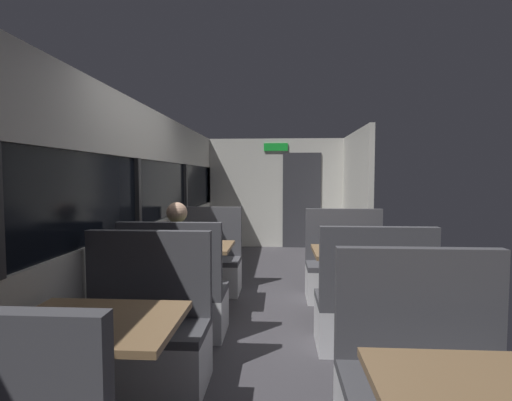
{
  "coord_description": "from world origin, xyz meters",
  "views": [
    {
      "loc": [
        0.1,
        -4.07,
        1.51
      ],
      "look_at": [
        -0.32,
        2.62,
        1.09
      ],
      "focal_mm": 27.29,
      "sensor_mm": 36.0,
      "label": 1
    }
  ],
  "objects_px": {
    "bench_mid_window_facing_end": "(175,301)",
    "bench_rear_aisle_facing_entry": "(345,273)",
    "seated_passenger": "(177,277)",
    "bench_rear_aisle_facing_end": "(372,313)",
    "dining_table_near_window": "(95,338)",
    "dining_table_rear_aisle": "(357,260)",
    "coffee_cup_primary": "(188,240)",
    "bench_front_aisle_facing_entry": "(428,395)",
    "dining_table_mid_window": "(191,254)",
    "bench_mid_window_facing_entry": "(204,267)",
    "bench_near_window_facing_entry": "(142,340)"
  },
  "relations": [
    {
      "from": "dining_table_mid_window",
      "to": "seated_passenger",
      "type": "bearing_deg",
      "value": -90.0
    },
    {
      "from": "bench_rear_aisle_facing_end",
      "to": "bench_rear_aisle_facing_entry",
      "type": "height_order",
      "value": "same"
    },
    {
      "from": "dining_table_rear_aisle",
      "to": "coffee_cup_primary",
      "type": "xyz_separation_m",
      "value": [
        -1.85,
        0.28,
        0.15
      ]
    },
    {
      "from": "bench_mid_window_facing_end",
      "to": "seated_passenger",
      "type": "bearing_deg",
      "value": 90.0
    },
    {
      "from": "bench_mid_window_facing_end",
      "to": "bench_near_window_facing_entry",
      "type": "bearing_deg",
      "value": -90.0
    },
    {
      "from": "dining_table_mid_window",
      "to": "bench_mid_window_facing_entry",
      "type": "bearing_deg",
      "value": 90.0
    },
    {
      "from": "bench_near_window_facing_entry",
      "to": "bench_mid_window_facing_end",
      "type": "relative_size",
      "value": 1.0
    },
    {
      "from": "dining_table_mid_window",
      "to": "seated_passenger",
      "type": "xyz_separation_m",
      "value": [
        0.0,
        -0.63,
        -0.1
      ]
    },
    {
      "from": "bench_mid_window_facing_end",
      "to": "dining_table_near_window",
      "type": "bearing_deg",
      "value": -90.0
    },
    {
      "from": "bench_front_aisle_facing_entry",
      "to": "dining_table_mid_window",
      "type": "bearing_deg",
      "value": 129.5
    },
    {
      "from": "bench_mid_window_facing_end",
      "to": "bench_front_aisle_facing_entry",
      "type": "xyz_separation_m",
      "value": [
        1.79,
        -1.47,
        0.0
      ]
    },
    {
      "from": "dining_table_near_window",
      "to": "dining_table_mid_window",
      "type": "height_order",
      "value": "same"
    },
    {
      "from": "dining_table_near_window",
      "to": "coffee_cup_primary",
      "type": "height_order",
      "value": "coffee_cup_primary"
    },
    {
      "from": "bench_front_aisle_facing_entry",
      "to": "bench_rear_aisle_facing_end",
      "type": "relative_size",
      "value": 1.0
    },
    {
      "from": "bench_mid_window_facing_end",
      "to": "bench_rear_aisle_facing_end",
      "type": "xyz_separation_m",
      "value": [
        1.79,
        -0.2,
        0.0
      ]
    },
    {
      "from": "bench_near_window_facing_entry",
      "to": "dining_table_rear_aisle",
      "type": "distance_m",
      "value": 2.28
    },
    {
      "from": "bench_mid_window_facing_end",
      "to": "dining_table_rear_aisle",
      "type": "xyz_separation_m",
      "value": [
        1.79,
        0.5,
        0.31
      ]
    },
    {
      "from": "bench_near_window_facing_entry",
      "to": "dining_table_rear_aisle",
      "type": "relative_size",
      "value": 1.22
    },
    {
      "from": "bench_front_aisle_facing_entry",
      "to": "bench_near_window_facing_entry",
      "type": "bearing_deg",
      "value": 161.47
    },
    {
      "from": "bench_front_aisle_facing_entry",
      "to": "bench_rear_aisle_facing_end",
      "type": "height_order",
      "value": "same"
    },
    {
      "from": "bench_front_aisle_facing_entry",
      "to": "coffee_cup_primary",
      "type": "height_order",
      "value": "bench_front_aisle_facing_entry"
    },
    {
      "from": "coffee_cup_primary",
      "to": "bench_mid_window_facing_entry",
      "type": "bearing_deg",
      "value": 84.55
    },
    {
      "from": "bench_mid_window_facing_end",
      "to": "dining_table_rear_aisle",
      "type": "distance_m",
      "value": 1.88
    },
    {
      "from": "bench_mid_window_facing_entry",
      "to": "bench_rear_aisle_facing_end",
      "type": "relative_size",
      "value": 1.0
    },
    {
      "from": "seated_passenger",
      "to": "bench_near_window_facing_entry",
      "type": "bearing_deg",
      "value": -90.0
    },
    {
      "from": "dining_table_near_window",
      "to": "bench_rear_aisle_facing_end",
      "type": "xyz_separation_m",
      "value": [
        1.79,
        1.37,
        -0.31
      ]
    },
    {
      "from": "bench_rear_aisle_facing_entry",
      "to": "seated_passenger",
      "type": "bearing_deg",
      "value": -147.82
    },
    {
      "from": "bench_mid_window_facing_entry",
      "to": "bench_rear_aisle_facing_end",
      "type": "bearing_deg",
      "value": -41.77
    },
    {
      "from": "dining_table_near_window",
      "to": "coffee_cup_primary",
      "type": "relative_size",
      "value": 10.0
    },
    {
      "from": "dining_table_rear_aisle",
      "to": "seated_passenger",
      "type": "relative_size",
      "value": 0.71
    },
    {
      "from": "bench_rear_aisle_facing_entry",
      "to": "bench_near_window_facing_entry",
      "type": "bearing_deg",
      "value": -130.83
    },
    {
      "from": "bench_front_aisle_facing_entry",
      "to": "coffee_cup_primary",
      "type": "distance_m",
      "value": 2.95
    },
    {
      "from": "bench_mid_window_facing_entry",
      "to": "bench_mid_window_facing_end",
      "type": "bearing_deg",
      "value": -90.0
    },
    {
      "from": "seated_passenger",
      "to": "bench_rear_aisle_facing_end",
      "type": "bearing_deg",
      "value": -8.65
    },
    {
      "from": "dining_table_near_window",
      "to": "coffee_cup_primary",
      "type": "distance_m",
      "value": 2.35
    },
    {
      "from": "bench_near_window_facing_entry",
      "to": "bench_rear_aisle_facing_entry",
      "type": "distance_m",
      "value": 2.74
    },
    {
      "from": "dining_table_near_window",
      "to": "bench_near_window_facing_entry",
      "type": "xyz_separation_m",
      "value": [
        0.0,
        0.7,
        -0.31
      ]
    },
    {
      "from": "bench_mid_window_facing_entry",
      "to": "dining_table_rear_aisle",
      "type": "bearing_deg",
      "value": -26.68
    },
    {
      "from": "bench_mid_window_facing_end",
      "to": "bench_rear_aisle_facing_end",
      "type": "distance_m",
      "value": 1.8
    },
    {
      "from": "dining_table_mid_window",
      "to": "dining_table_rear_aisle",
      "type": "xyz_separation_m",
      "value": [
        1.79,
        -0.2,
        0.0
      ]
    },
    {
      "from": "bench_mid_window_facing_entry",
      "to": "bench_rear_aisle_facing_entry",
      "type": "bearing_deg",
      "value": -6.38
    },
    {
      "from": "bench_near_window_facing_entry",
      "to": "bench_rear_aisle_facing_end",
      "type": "bearing_deg",
      "value": 20.59
    },
    {
      "from": "bench_mid_window_facing_end",
      "to": "bench_rear_aisle_facing_entry",
      "type": "xyz_separation_m",
      "value": [
        1.79,
        1.2,
        0.0
      ]
    },
    {
      "from": "dining_table_rear_aisle",
      "to": "bench_rear_aisle_facing_end",
      "type": "height_order",
      "value": "bench_rear_aisle_facing_end"
    },
    {
      "from": "bench_rear_aisle_facing_end",
      "to": "coffee_cup_primary",
      "type": "bearing_deg",
      "value": 152.16
    },
    {
      "from": "bench_near_window_facing_entry",
      "to": "bench_front_aisle_facing_entry",
      "type": "xyz_separation_m",
      "value": [
        1.79,
        -0.6,
        0.0
      ]
    },
    {
      "from": "bench_front_aisle_facing_entry",
      "to": "dining_table_rear_aisle",
      "type": "xyz_separation_m",
      "value": [
        0.0,
        1.97,
        0.31
      ]
    },
    {
      "from": "bench_rear_aisle_facing_entry",
      "to": "bench_mid_window_facing_end",
      "type": "bearing_deg",
      "value": -146.19
    },
    {
      "from": "bench_rear_aisle_facing_end",
      "to": "bench_rear_aisle_facing_entry",
      "type": "xyz_separation_m",
      "value": [
        0.0,
        1.4,
        0.0
      ]
    },
    {
      "from": "bench_front_aisle_facing_entry",
      "to": "coffee_cup_primary",
      "type": "relative_size",
      "value": 12.22
    }
  ]
}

